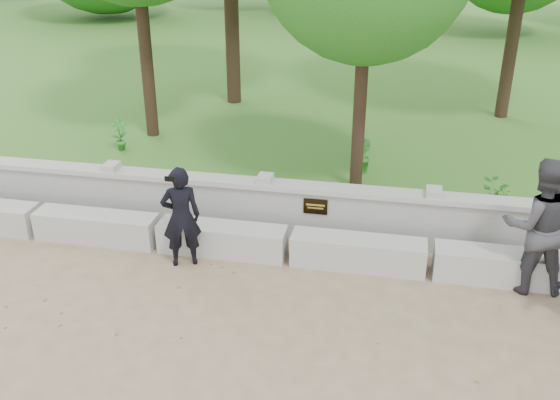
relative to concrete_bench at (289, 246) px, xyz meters
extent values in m
plane|color=#967C5B|center=(0.00, -1.90, -0.22)|extent=(80.00, 80.00, 0.00)
cube|color=#3C6E26|center=(0.00, 12.10, -0.10)|extent=(40.00, 22.00, 0.25)
cube|color=#B0ADA6|center=(-3.00, 0.00, 0.00)|extent=(1.90, 0.45, 0.45)
cube|color=#B0ADA6|center=(-1.00, 0.00, 0.00)|extent=(1.90, 0.45, 0.45)
cube|color=#B0ADA6|center=(1.00, 0.00, 0.00)|extent=(1.90, 0.45, 0.45)
cube|color=#B0ADA6|center=(3.00, 0.00, 0.00)|extent=(1.90, 0.45, 0.45)
cube|color=#A5A39C|center=(0.00, 0.70, 0.18)|extent=(12.50, 0.25, 0.82)
cube|color=#B0ADA6|center=(0.00, 0.70, 0.64)|extent=(12.50, 0.35, 0.08)
cube|color=black|center=(0.30, 0.56, 0.40)|extent=(0.36, 0.02, 0.24)
imported|color=black|center=(-1.46, -0.40, 0.52)|extent=(0.64, 0.54, 1.50)
cube|color=black|center=(-1.46, -0.70, 1.22)|extent=(0.14, 0.07, 0.07)
imported|color=#3B3A3F|center=(3.29, -0.10, 0.71)|extent=(0.98, 0.80, 1.87)
cylinder|color=#382619|center=(-3.75, 4.19, 1.93)|extent=(0.26, 0.26, 3.80)
cylinder|color=#382619|center=(0.77, 2.20, 1.60)|extent=(0.21, 0.21, 3.15)
cylinder|color=#382619|center=(3.74, 7.02, 2.17)|extent=(0.29, 0.29, 4.29)
imported|color=#32812B|center=(-4.02, 3.17, 0.35)|extent=(0.42, 0.39, 0.66)
imported|color=#32812B|center=(0.81, 3.00, 0.33)|extent=(0.39, 0.42, 0.61)
imported|color=#32812B|center=(3.05, 1.76, 0.28)|extent=(0.54, 0.49, 0.52)
camera|label=1|loc=(1.42, -7.76, 4.42)|focal=40.00mm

